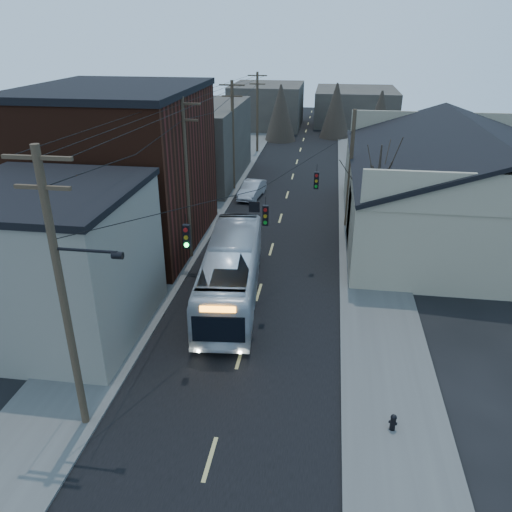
{
  "coord_description": "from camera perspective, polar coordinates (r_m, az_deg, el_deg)",
  "views": [
    {
      "loc": [
        3.41,
        -10.31,
        13.58
      ],
      "look_at": [
        0.08,
        12.38,
        3.0
      ],
      "focal_mm": 35.0,
      "sensor_mm": 36.0,
      "label": 1
    }
  ],
  "objects": [
    {
      "name": "building_far_right",
      "position": [
        81.15,
        11.28,
        16.46
      ],
      "size": [
        12.0,
        14.0,
        5.0
      ],
      "primitive_type": "cube",
      "color": "#37312C",
      "rests_on": "ground"
    },
    {
      "name": "bus",
      "position": [
        26.78,
        -2.85,
        -1.85
      ],
      "size": [
        3.75,
        11.68,
        3.2
      ],
      "primitive_type": "imported",
      "rotation": [
        0.0,
        0.0,
        3.24
      ],
      "color": "silver",
      "rests_on": "ground"
    },
    {
      "name": "parked_car",
      "position": [
        43.66,
        -0.47,
        7.61
      ],
      "size": [
        2.06,
        4.45,
        1.41
      ],
      "primitive_type": "imported",
      "rotation": [
        0.0,
        0.0,
        -0.13
      ],
      "color": "#B2B4BA",
      "rests_on": "ground"
    },
    {
      "name": "utility_lines",
      "position": [
        36.11,
        -2.34,
        10.92
      ],
      "size": [
        11.24,
        45.28,
        10.5
      ],
      "color": "#382B1E",
      "rests_on": "ground"
    },
    {
      "name": "building_far_left",
      "position": [
        76.63,
        1.28,
        16.82
      ],
      "size": [
        10.0,
        12.0,
        6.0
      ],
      "primitive_type": "cube",
      "color": "#37312C",
      "rests_on": "ground"
    },
    {
      "name": "building_brick",
      "position": [
        34.24,
        -15.22,
        9.39
      ],
      "size": [
        10.0,
        12.0,
        10.0
      ],
      "primitive_type": "cube",
      "color": "black",
      "rests_on": "ground"
    },
    {
      "name": "building_left_far",
      "position": [
        49.12,
        -7.25,
        12.73
      ],
      "size": [
        9.0,
        14.0,
        7.0
      ],
      "primitive_type": "cube",
      "color": "#37312C",
      "rests_on": "ground"
    },
    {
      "name": "building_clapboard",
      "position": [
        25.07,
        -22.21,
        -0.9
      ],
      "size": [
        8.0,
        8.0,
        7.0
      ],
      "primitive_type": "cube",
      "color": "slate",
      "rests_on": "ground"
    },
    {
      "name": "bare_tree",
      "position": [
        32.06,
        13.53,
        5.93
      ],
      "size": [
        0.4,
        0.4,
        7.2
      ],
      "primitive_type": "cone",
      "color": "black",
      "rests_on": "ground"
    },
    {
      "name": "road_surface",
      "position": [
        42.67,
        3.35,
        6.18
      ],
      "size": [
        9.0,
        110.0,
        0.02
      ],
      "primitive_type": "cube",
      "color": "black",
      "rests_on": "ground"
    },
    {
      "name": "sidewalk_right",
      "position": [
        42.63,
        12.13,
        5.71
      ],
      "size": [
        4.0,
        110.0,
        0.12
      ],
      "primitive_type": "cube",
      "color": "#474744",
      "rests_on": "ground"
    },
    {
      "name": "ground",
      "position": [
        17.39,
        -6.96,
        -26.83
      ],
      "size": [
        160.0,
        160.0,
        0.0
      ],
      "primitive_type": "plane",
      "color": "black",
      "rests_on": "ground"
    },
    {
      "name": "sidewalk_left",
      "position": [
        43.66,
        -5.22,
        6.62
      ],
      "size": [
        4.0,
        110.0,
        0.12
      ],
      "primitive_type": "cube",
      "color": "#474744",
      "rests_on": "ground"
    },
    {
      "name": "fire_hydrant",
      "position": [
        19.79,
        15.4,
        -17.78
      ],
      "size": [
        0.33,
        0.23,
        0.67
      ],
      "rotation": [
        0.0,
        0.0,
        -0.34
      ],
      "color": "black",
      "rests_on": "sidewalk_right"
    },
    {
      "name": "warehouse",
      "position": [
        38.17,
        22.66,
        6.27
      ],
      "size": [
        16.16,
        20.6,
        7.73
      ],
      "color": "gray",
      "rests_on": "ground"
    }
  ]
}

